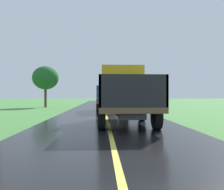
% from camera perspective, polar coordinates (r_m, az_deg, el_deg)
% --- Properties ---
extents(banana_truck_near, '(2.38, 5.82, 2.80)m').
position_cam_1_polar(banana_truck_near, '(11.75, 2.66, 0.32)').
color(banana_truck_near, '#2D2D30').
rests_on(banana_truck_near, road_surface).
extents(banana_truck_far, '(2.38, 5.81, 2.80)m').
position_cam_1_polar(banana_truck_far, '(20.78, -0.30, 0.18)').
color(banana_truck_far, '#2D2D30').
rests_on(banana_truck_far, road_surface).
extents(roadside_tree_near_left, '(2.96, 2.96, 4.71)m').
position_cam_1_polar(roadside_tree_near_left, '(28.72, -15.41, 3.89)').
color(roadside_tree_near_left, '#4C3823').
rests_on(roadside_tree_near_left, ground).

